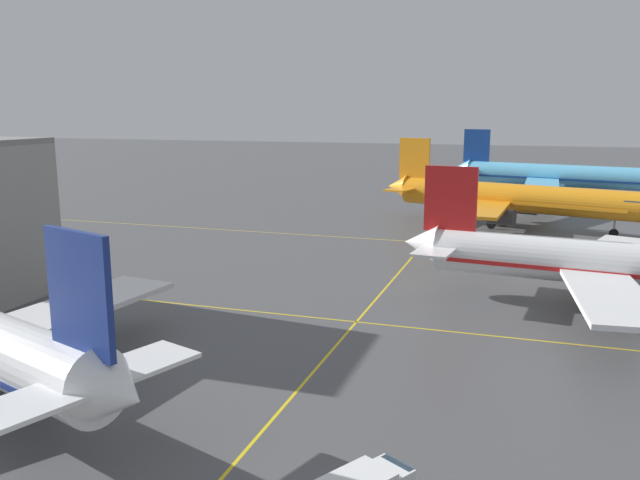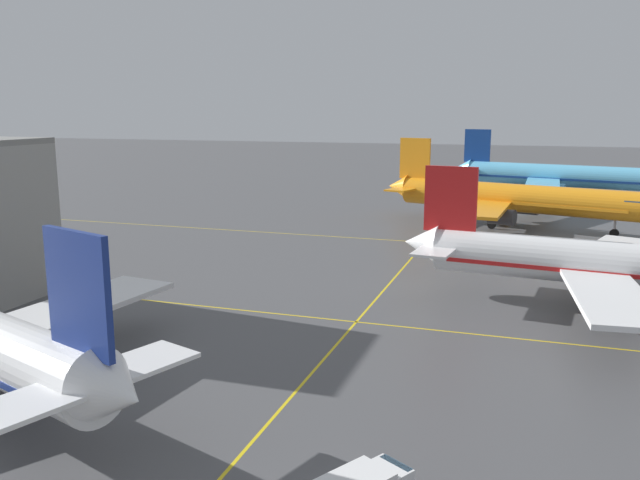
{
  "view_description": "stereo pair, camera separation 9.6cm",
  "coord_description": "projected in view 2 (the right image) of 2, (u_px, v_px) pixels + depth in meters",
  "views": [
    {
      "loc": [
        12.54,
        -16.35,
        16.24
      ],
      "look_at": [
        -5.34,
        38.02,
        4.83
      ],
      "focal_mm": 36.8,
      "sensor_mm": 36.0,
      "label": 1
    },
    {
      "loc": [
        12.63,
        -16.32,
        16.24
      ],
      "look_at": [
        -5.34,
        38.02,
        4.83
      ],
      "focal_mm": 36.8,
      "sensor_mm": 36.0,
      "label": 2
    }
  ],
  "objects": [
    {
      "name": "airliner_second_row",
      "position": [
        620.0,
        266.0,
        52.78
      ],
      "size": [
        36.67,
        31.43,
        11.39
      ],
      "color": "white",
      "rests_on": "ground"
    },
    {
      "name": "airliner_third_row",
      "position": [
        510.0,
        198.0,
        91.41
      ],
      "size": [
        38.17,
        32.55,
        12.06
      ],
      "color": "orange",
      "rests_on": "ground"
    },
    {
      "name": "airliner_far_left_stand",
      "position": [
        557.0,
        176.0,
        120.46
      ],
      "size": [
        39.85,
        33.88,
        12.49
      ],
      "color": "#5BB7E5",
      "rests_on": "ground"
    },
    {
      "name": "taxiway_markings",
      "position": [
        356.0,
        322.0,
        51.0
      ],
      "size": [
        115.12,
        108.48,
        0.01
      ],
      "color": "yellow",
      "rests_on": "ground"
    }
  ]
}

